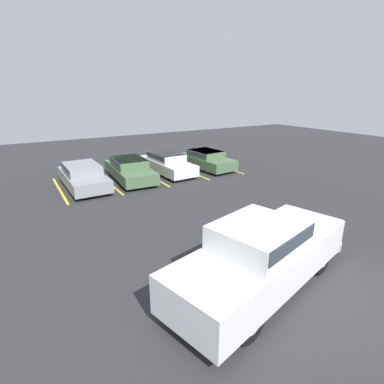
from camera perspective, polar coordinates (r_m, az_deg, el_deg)
name	(u,v)px	position (r m, az deg, el deg)	size (l,w,h in m)	color
ground_plane	(310,285)	(8.99, 21.62, -16.09)	(60.00, 60.00, 0.00)	#2D2D30
stall_stripe_a	(60,190)	(17.16, -23.87, 0.35)	(0.12, 5.03, 0.01)	yellow
stall_stripe_b	(109,183)	(17.62, -15.53, 1.73)	(0.12, 5.03, 0.01)	yellow
stall_stripe_c	(151,176)	(18.43, -7.76, 2.99)	(0.12, 5.03, 0.01)	yellow
stall_stripe_d	(188,171)	(19.56, -0.76, 4.08)	(0.12, 5.03, 0.01)	yellow
stall_stripe_e	(220,166)	(20.95, 5.42, 4.99)	(0.12, 5.03, 0.01)	yellow
pickup_truck	(263,254)	(8.08, 13.41, -11.42)	(6.13, 3.32, 1.90)	white
parked_sedan_a	(83,175)	(17.02, -20.05, 3.03)	(1.91, 4.62, 1.26)	gray
parked_sedan_b	(130,168)	(17.85, -11.78, 4.45)	(2.13, 4.90, 1.24)	#4C6B47
parked_sedan_c	(167,162)	(18.96, -4.81, 5.63)	(1.91, 4.74, 1.26)	silver
parked_sedan_d	(206,159)	(20.05, 2.73, 6.31)	(2.15, 4.34, 1.21)	#4C6B47
wheel_stop_curb	(122,167)	(20.71, -13.14, 4.61)	(1.65, 0.20, 0.14)	#B7B2A8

